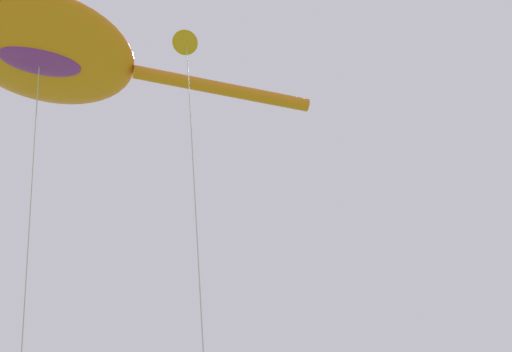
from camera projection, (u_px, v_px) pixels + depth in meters
big_show_kite at (51, 52)px, 14.63m from camera, size 10.07×5.87×14.32m
small_kite_tiny_distant at (187, 43)px, 11.12m from camera, size 1.13×1.72×11.48m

